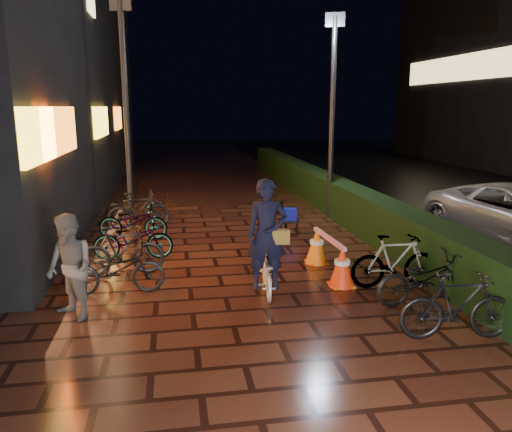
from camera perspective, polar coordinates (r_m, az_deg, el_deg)
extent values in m
plane|color=#381911|center=(7.83, 1.06, -10.55)|extent=(80.00, 80.00, 0.00)
cube|color=black|center=(15.98, 7.48, 3.10)|extent=(0.70, 20.00, 1.00)
imported|color=#59585B|center=(7.70, -20.50, -5.53)|extent=(0.95, 0.96, 1.57)
cube|color=yellow|center=(8.85, -23.61, 8.46)|extent=(0.08, 2.00, 0.90)
cube|color=orange|center=(10.31, -21.63, 9.03)|extent=(0.08, 3.00, 0.90)
cube|color=yellow|center=(16.23, -17.29, 10.25)|extent=(0.08, 2.80, 0.90)
cube|color=orange|center=(21.19, -15.52, 10.73)|extent=(0.08, 2.20, 0.90)
cube|color=#FFD88C|center=(29.18, 21.78, 15.37)|extent=(0.06, 10.00, 1.30)
cylinder|color=black|center=(13.92, 8.68, 10.74)|extent=(0.19, 0.19, 5.37)
cube|color=black|center=(14.09, 9.04, 21.29)|extent=(0.51, 0.26, 0.36)
cylinder|color=black|center=(14.10, -14.59, 11.32)|extent=(0.17, 0.17, 5.77)
cube|color=black|center=(14.33, -15.24, 22.46)|extent=(0.56, 0.15, 0.39)
imported|color=white|center=(8.35, 1.16, -6.45)|extent=(0.60, 1.39, 0.71)
imported|color=black|center=(8.06, 1.25, -2.14)|extent=(0.70, 0.50, 1.81)
cube|color=olive|center=(8.07, 2.74, -2.38)|extent=(0.33, 0.17, 0.23)
cone|color=#FF330D|center=(8.78, 9.81, -5.65)|extent=(0.45, 0.45, 0.72)
cone|color=orange|center=(9.97, 6.95, -3.36)|extent=(0.45, 0.45, 0.72)
cube|color=orange|center=(8.89, 9.72, -7.76)|extent=(0.41, 0.41, 0.03)
cube|color=#F34C0C|center=(10.07, 6.90, -5.25)|extent=(0.41, 0.41, 0.03)
cube|color=red|center=(9.28, 8.35, -2.55)|extent=(0.15, 1.54, 0.07)
cube|color=black|center=(12.10, 3.78, -0.49)|extent=(0.54, 0.47, 0.04)
cylinder|color=black|center=(11.97, 2.90, -1.55)|extent=(0.03, 0.03, 0.34)
cylinder|color=black|center=(12.01, 4.78, -1.53)|extent=(0.03, 0.03, 0.34)
cylinder|color=black|center=(12.28, 2.78, -1.19)|extent=(0.03, 0.03, 0.34)
cylinder|color=black|center=(12.32, 4.61, -1.17)|extent=(0.03, 0.03, 0.34)
cube|color=#0E18B9|center=(12.07, 3.79, 0.22)|extent=(0.40, 0.35, 0.27)
cylinder|color=black|center=(11.93, 3.20, -0.01)|extent=(0.28, 0.32, 0.87)
imported|color=black|center=(11.99, -13.88, -0.65)|extent=(1.67, 0.82, 0.84)
imported|color=black|center=(9.48, -15.16, -3.87)|extent=(1.59, 0.59, 0.93)
imported|color=black|center=(13.82, -13.59, 1.07)|extent=(1.67, 0.80, 0.84)
imported|color=black|center=(10.43, -13.87, -2.58)|extent=(1.62, 0.61, 0.84)
imported|color=black|center=(13.01, -13.26, 0.60)|extent=(1.60, 0.68, 0.93)
imported|color=black|center=(8.59, -15.76, -5.91)|extent=(1.62, 0.62, 0.84)
imported|color=black|center=(8.89, 15.58, -4.98)|extent=(1.56, 0.46, 0.93)
imported|color=black|center=(7.22, 22.06, -9.53)|extent=(1.60, 0.63, 0.93)
imported|color=black|center=(8.28, 18.65, -6.80)|extent=(1.63, 0.66, 0.84)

